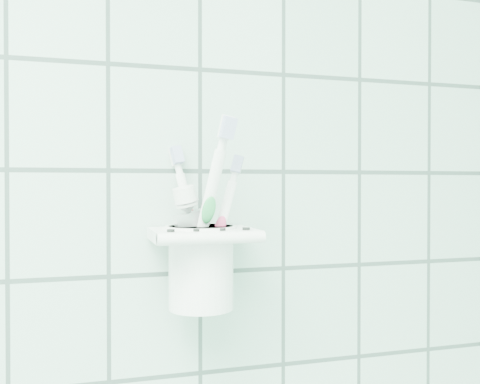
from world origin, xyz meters
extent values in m
cube|color=white|center=(0.67, 1.19, 1.29)|extent=(0.05, 0.02, 0.03)
cube|color=white|center=(0.67, 1.15, 1.30)|extent=(0.12, 0.09, 0.01)
cylinder|color=white|center=(0.67, 1.11, 1.30)|extent=(0.12, 0.01, 0.01)
cylinder|color=black|center=(0.62, 1.12, 1.31)|extent=(0.01, 0.01, 0.00)
cylinder|color=black|center=(0.65, 1.12, 1.31)|extent=(0.01, 0.01, 0.00)
cylinder|color=black|center=(0.68, 1.12, 1.31)|extent=(0.01, 0.01, 0.00)
cylinder|color=black|center=(0.71, 1.12, 1.31)|extent=(0.01, 0.01, 0.00)
cylinder|color=white|center=(0.66, 1.16, 1.26)|extent=(0.08, 0.08, 0.10)
cylinder|color=white|center=(0.66, 1.16, 1.31)|extent=(0.08, 0.08, 0.01)
cylinder|color=black|center=(0.66, 1.16, 1.31)|extent=(0.07, 0.07, 0.00)
cylinder|color=white|center=(0.68, 1.15, 1.30)|extent=(0.04, 0.05, 0.15)
cylinder|color=white|center=(0.68, 1.15, 1.39)|extent=(0.01, 0.02, 0.02)
cube|color=silver|center=(0.68, 1.14, 1.40)|extent=(0.02, 0.02, 0.02)
cube|color=white|center=(0.68, 1.15, 1.40)|extent=(0.02, 0.01, 0.02)
ellipsoid|color=red|center=(0.68, 1.14, 1.32)|extent=(0.02, 0.02, 0.03)
cylinder|color=white|center=(0.66, 1.14, 1.30)|extent=(0.06, 0.02, 0.14)
cylinder|color=white|center=(0.66, 1.14, 1.38)|extent=(0.02, 0.01, 0.02)
cube|color=silver|center=(0.66, 1.14, 1.39)|extent=(0.02, 0.01, 0.02)
cube|color=white|center=(0.66, 1.14, 1.39)|extent=(0.02, 0.01, 0.02)
ellipsoid|color=#D83F72|center=(0.66, 1.14, 1.32)|extent=(0.02, 0.01, 0.03)
cylinder|color=white|center=(0.65, 1.16, 1.32)|extent=(0.05, 0.05, 0.18)
cylinder|color=white|center=(0.65, 1.16, 1.42)|extent=(0.02, 0.01, 0.03)
cube|color=silver|center=(0.65, 1.15, 1.43)|extent=(0.02, 0.02, 0.03)
cube|color=white|center=(0.65, 1.16, 1.43)|extent=(0.02, 0.01, 0.03)
ellipsoid|color=green|center=(0.65, 1.15, 1.34)|extent=(0.02, 0.01, 0.03)
cube|color=silver|center=(0.67, 1.16, 1.28)|extent=(0.06, 0.03, 0.11)
cube|color=silver|center=(0.67, 1.16, 1.23)|extent=(0.04, 0.01, 0.02)
cone|color=silver|center=(0.67, 1.16, 1.34)|extent=(0.04, 0.04, 0.02)
cylinder|color=white|center=(0.67, 1.16, 1.35)|extent=(0.03, 0.03, 0.03)
camera|label=1|loc=(0.53, 0.54, 1.36)|focal=40.00mm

